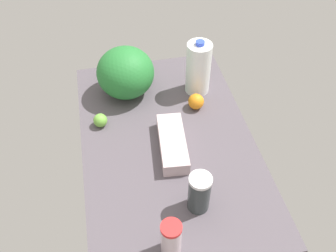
{
  "coord_description": "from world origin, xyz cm",
  "views": [
    {
      "loc": [
        107.32,
        -22.2,
        128.74
      ],
      "look_at": [
        0.0,
        0.0,
        13.0
      ],
      "focal_mm": 40.0,
      "sensor_mm": 36.0,
      "label": 1
    }
  ],
  "objects_px": {
    "shaker_bottle": "(199,193)",
    "orange_by_jug": "(196,101)",
    "egg_carton": "(172,143)",
    "watermelon": "(126,73)",
    "lime_near_front": "(100,120)",
    "tumbler_cup": "(171,238)",
    "milk_jug": "(198,68)"
  },
  "relations": [
    {
      "from": "shaker_bottle",
      "to": "orange_by_jug",
      "type": "bearing_deg",
      "value": 166.3
    },
    {
      "from": "egg_carton",
      "to": "watermelon",
      "type": "xyz_separation_m",
      "value": [
        -0.41,
        -0.14,
        0.09
      ]
    },
    {
      "from": "lime_near_front",
      "to": "orange_by_jug",
      "type": "bearing_deg",
      "value": 93.42
    },
    {
      "from": "shaker_bottle",
      "to": "watermelon",
      "type": "distance_m",
      "value": 0.74
    },
    {
      "from": "egg_carton",
      "to": "lime_near_front",
      "type": "distance_m",
      "value": 0.36
    },
    {
      "from": "tumbler_cup",
      "to": "lime_near_front",
      "type": "relative_size",
      "value": 2.53
    },
    {
      "from": "egg_carton",
      "to": "watermelon",
      "type": "distance_m",
      "value": 0.44
    },
    {
      "from": "egg_carton",
      "to": "milk_jug",
      "type": "bearing_deg",
      "value": 155.56
    },
    {
      "from": "lime_near_front",
      "to": "milk_jug",
      "type": "bearing_deg",
      "value": 107.18
    },
    {
      "from": "shaker_bottle",
      "to": "watermelon",
      "type": "height_order",
      "value": "watermelon"
    },
    {
      "from": "shaker_bottle",
      "to": "milk_jug",
      "type": "xyz_separation_m",
      "value": [
        -0.66,
        0.17,
        0.05
      ]
    },
    {
      "from": "egg_carton",
      "to": "orange_by_jug",
      "type": "distance_m",
      "value": 0.28
    },
    {
      "from": "lime_near_front",
      "to": "orange_by_jug",
      "type": "xyz_separation_m",
      "value": [
        -0.03,
        0.46,
        0.01
      ]
    },
    {
      "from": "shaker_bottle",
      "to": "milk_jug",
      "type": "bearing_deg",
      "value": 165.65
    },
    {
      "from": "lime_near_front",
      "to": "orange_by_jug",
      "type": "height_order",
      "value": "orange_by_jug"
    },
    {
      "from": "egg_carton",
      "to": "watermelon",
      "type": "relative_size",
      "value": 1.09
    },
    {
      "from": "shaker_bottle",
      "to": "lime_near_front",
      "type": "height_order",
      "value": "shaker_bottle"
    },
    {
      "from": "egg_carton",
      "to": "orange_by_jug",
      "type": "bearing_deg",
      "value": 149.68
    },
    {
      "from": "tumbler_cup",
      "to": "egg_carton",
      "type": "distance_m",
      "value": 0.47
    },
    {
      "from": "orange_by_jug",
      "to": "lime_near_front",
      "type": "bearing_deg",
      "value": -86.58
    },
    {
      "from": "orange_by_jug",
      "to": "egg_carton",
      "type": "bearing_deg",
      "value": -35.59
    },
    {
      "from": "watermelon",
      "to": "orange_by_jug",
      "type": "bearing_deg",
      "value": 60.08
    },
    {
      "from": "watermelon",
      "to": "orange_by_jug",
      "type": "distance_m",
      "value": 0.37
    },
    {
      "from": "watermelon",
      "to": "milk_jug",
      "type": "relative_size",
      "value": 0.97
    },
    {
      "from": "tumbler_cup",
      "to": "orange_by_jug",
      "type": "height_order",
      "value": "tumbler_cup"
    },
    {
      "from": "tumbler_cup",
      "to": "watermelon",
      "type": "height_order",
      "value": "watermelon"
    },
    {
      "from": "orange_by_jug",
      "to": "shaker_bottle",
      "type": "bearing_deg",
      "value": -13.7
    },
    {
      "from": "watermelon",
      "to": "lime_near_front",
      "type": "xyz_separation_m",
      "value": [
        0.21,
        -0.15,
        -0.09
      ]
    },
    {
      "from": "egg_carton",
      "to": "tumbler_cup",
      "type": "bearing_deg",
      "value": -7.49
    },
    {
      "from": "shaker_bottle",
      "to": "watermelon",
      "type": "xyz_separation_m",
      "value": [
        -0.71,
        -0.18,
        0.03
      ]
    },
    {
      "from": "shaker_bottle",
      "to": "tumbler_cup",
      "type": "bearing_deg",
      "value": -42.39
    },
    {
      "from": "watermelon",
      "to": "orange_by_jug",
      "type": "relative_size",
      "value": 3.65
    }
  ]
}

